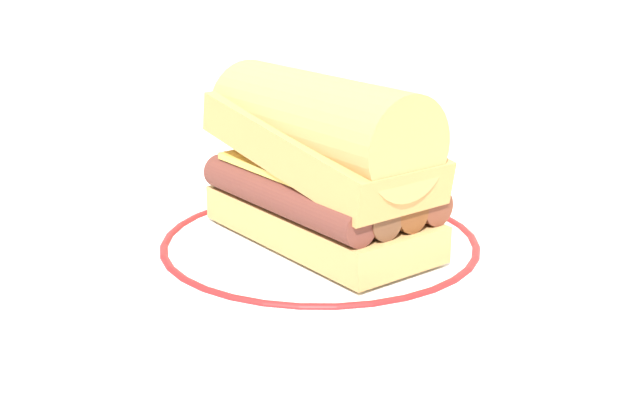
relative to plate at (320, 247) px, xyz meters
name	(u,v)px	position (x,y,z in m)	size (l,w,h in m)	color
ground_plane	(283,267)	(-0.01, -0.03, -0.01)	(1.50, 1.50, 0.00)	white
plate	(320,247)	(0.00, 0.00, 0.00)	(0.26, 0.26, 0.01)	white
sausage_sandwich	(320,160)	(0.00, 0.00, 0.07)	(0.21, 0.16, 0.12)	tan
drinking_glass	(348,125)	(-0.10, 0.24, 0.04)	(0.07, 0.07, 0.10)	silver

